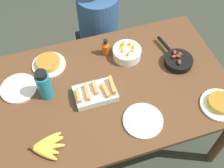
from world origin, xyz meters
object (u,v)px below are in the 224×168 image
(fruit_bowl_mango, at_px, (127,52))
(hot_sauce_bottle, at_px, (106,48))
(melon_tray, at_px, (96,93))
(banana_bunch, at_px, (46,146))
(frittata_plate_side, at_px, (220,104))
(empty_plate_near_front, at_px, (143,121))
(person_figure, at_px, (99,39))
(water_bottle, at_px, (44,85))
(empty_plate_far_left, at_px, (19,88))
(skillet, at_px, (178,60))
(frittata_plate_center, at_px, (49,64))

(fruit_bowl_mango, distance_m, hot_sauce_bottle, 0.15)
(melon_tray, xyz_separation_m, fruit_bowl_mango, (0.30, 0.26, 0.01))
(banana_bunch, xyz_separation_m, frittata_plate_side, (1.09, -0.05, 0.00))
(empty_plate_near_front, xyz_separation_m, person_figure, (0.01, 1.01, -0.27))
(water_bottle, bearing_deg, empty_plate_far_left, 149.84)
(fruit_bowl_mango, xyz_separation_m, water_bottle, (-0.60, -0.15, 0.06))
(frittata_plate_side, xyz_separation_m, person_figure, (-0.49, 1.05, -0.28))
(melon_tray, xyz_separation_m, person_figure, (0.23, 0.74, -0.29))
(frittata_plate_side, xyz_separation_m, water_bottle, (-1.02, 0.41, 0.08))
(skillet, height_order, empty_plate_near_front, skillet)
(frittata_plate_side, height_order, empty_plate_far_left, frittata_plate_side)
(water_bottle, bearing_deg, empty_plate_near_front, -35.57)
(frittata_plate_center, height_order, water_bottle, water_bottle)
(frittata_plate_side, relative_size, person_figure, 0.20)
(skillet, distance_m, empty_plate_far_left, 1.09)
(empty_plate_near_front, relative_size, hot_sauce_bottle, 1.80)
(skillet, bearing_deg, frittata_plate_side, -175.96)
(melon_tray, distance_m, person_figure, 0.83)
(skillet, bearing_deg, frittata_plate_center, 63.81)
(banana_bunch, height_order, hot_sauce_bottle, hot_sauce_bottle)
(fruit_bowl_mango, xyz_separation_m, person_figure, (-0.08, 0.48, -0.30))
(empty_plate_far_left, xyz_separation_m, water_bottle, (0.17, -0.10, 0.10))
(hot_sauce_bottle, bearing_deg, frittata_plate_center, 178.61)
(skillet, relative_size, fruit_bowl_mango, 1.75)
(skillet, bearing_deg, empty_plate_near_front, 121.99)
(frittata_plate_center, relative_size, fruit_bowl_mango, 1.16)
(melon_tray, relative_size, frittata_plate_center, 1.14)
(skillet, relative_size, hot_sauce_bottle, 2.58)
(empty_plate_far_left, distance_m, water_bottle, 0.22)
(frittata_plate_side, distance_m, empty_plate_far_left, 1.30)
(empty_plate_near_front, distance_m, water_bottle, 0.65)
(melon_tray, relative_size, fruit_bowl_mango, 1.32)
(melon_tray, relative_size, empty_plate_near_front, 1.09)
(skillet, relative_size, water_bottle, 1.56)
(banana_bunch, bearing_deg, empty_plate_far_left, 102.55)
(water_bottle, distance_m, hot_sauce_bottle, 0.52)
(frittata_plate_side, height_order, hot_sauce_bottle, hot_sauce_bottle)
(empty_plate_far_left, relative_size, fruit_bowl_mango, 1.19)
(empty_plate_near_front, height_order, person_figure, person_figure)
(frittata_plate_center, distance_m, hot_sauce_bottle, 0.41)
(banana_bunch, distance_m, frittata_plate_center, 0.61)
(fruit_bowl_mango, bearing_deg, frittata_plate_side, -53.58)
(melon_tray, relative_size, frittata_plate_side, 1.09)
(banana_bunch, xyz_separation_m, skillet, (0.99, 0.35, 0.01))
(banana_bunch, relative_size, fruit_bowl_mango, 1.01)
(skillet, bearing_deg, melon_tray, 88.52)
(skillet, distance_m, empty_plate_near_front, 0.54)
(melon_tray, relative_size, skillet, 0.76)
(melon_tray, height_order, empty_plate_far_left, melon_tray)
(empty_plate_far_left, bearing_deg, empty_plate_near_front, -34.30)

